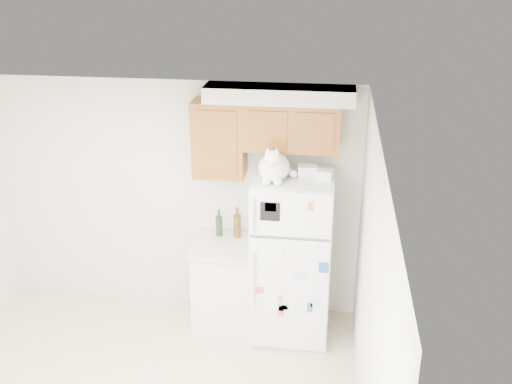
% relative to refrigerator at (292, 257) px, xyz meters
% --- Properties ---
extents(room_shell, '(3.84, 4.04, 2.52)m').
position_rel_refrigerator_xyz_m(room_shell, '(-1.12, -1.36, 0.82)').
color(room_shell, silver).
rests_on(room_shell, ground_plane).
extents(refrigerator, '(0.76, 0.78, 1.70)m').
position_rel_refrigerator_xyz_m(refrigerator, '(0.00, 0.00, 0.00)').
color(refrigerator, white).
rests_on(refrigerator, ground_plane).
extents(base_counter, '(0.64, 0.64, 0.92)m').
position_rel_refrigerator_xyz_m(base_counter, '(-0.69, 0.07, -0.39)').
color(base_counter, white).
rests_on(base_counter, ground_plane).
extents(cat, '(0.36, 0.52, 0.37)m').
position_rel_refrigerator_xyz_m(cat, '(-0.18, -0.13, 0.99)').
color(cat, white).
rests_on(cat, refrigerator).
extents(storage_box_back, '(0.19, 0.15, 0.10)m').
position_rel_refrigerator_xyz_m(storage_box_back, '(0.12, 0.05, 0.90)').
color(storage_box_back, white).
rests_on(storage_box_back, refrigerator).
extents(storage_box_front, '(0.17, 0.14, 0.09)m').
position_rel_refrigerator_xyz_m(storage_box_front, '(0.28, -0.03, 0.89)').
color(storage_box_front, white).
rests_on(storage_box_front, refrigerator).
extents(bottle_green, '(0.07, 0.07, 0.29)m').
position_rel_refrigerator_xyz_m(bottle_green, '(-0.77, 0.24, 0.21)').
color(bottle_green, '#19381E').
rests_on(bottle_green, base_counter).
extents(bottle_amber, '(0.08, 0.08, 0.33)m').
position_rel_refrigerator_xyz_m(bottle_amber, '(-0.58, 0.24, 0.23)').
color(bottle_amber, '#593814').
rests_on(bottle_amber, base_counter).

